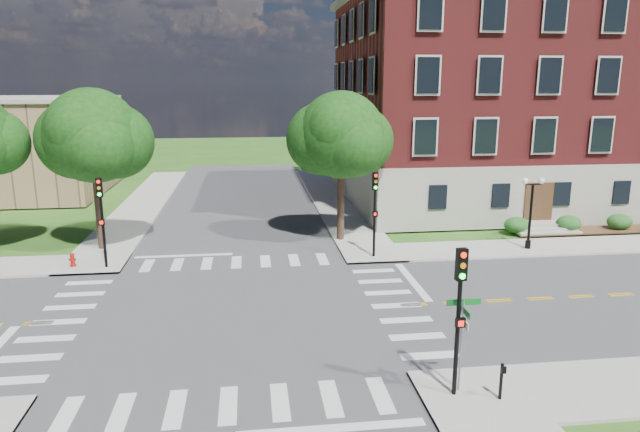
{
  "coord_description": "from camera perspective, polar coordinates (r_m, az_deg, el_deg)",
  "views": [
    {
      "loc": [
        0.85,
        -23.19,
        9.75
      ],
      "look_at": [
        4.3,
        4.3,
        3.2
      ],
      "focal_mm": 32.0,
      "sensor_mm": 36.0,
      "label": 1
    }
  ],
  "objects": [
    {
      "name": "tree_c",
      "position": [
        35.09,
        -21.81,
        7.45
      ],
      "size": [
        5.37,
        5.37,
        9.33
      ],
      "color": "#312218",
      "rests_on": "ground"
    },
    {
      "name": "road_ew",
      "position": [
        25.17,
        -8.65,
        -9.64
      ],
      "size": [
        90.0,
        12.0,
        0.01
      ],
      "primitive_type": "cube",
      "color": "#3D3D3F",
      "rests_on": "ground"
    },
    {
      "name": "road_ns",
      "position": [
        25.17,
        -8.65,
        -9.63
      ],
      "size": [
        12.0,
        90.0,
        0.01
      ],
      "primitive_type": "cube",
      "color": "#3D3D3F",
      "rests_on": "ground"
    },
    {
      "name": "tree_d",
      "position": [
        34.67,
        2.14,
        8.07
      ],
      "size": [
        5.26,
        5.26,
        9.13
      ],
      "color": "#312218",
      "rests_on": "ground"
    },
    {
      "name": "traffic_signal_nw",
      "position": [
        31.76,
        -21.01,
        0.48
      ],
      "size": [
        0.35,
        0.4,
        4.8
      ],
      "color": "black",
      "rests_on": "ground"
    },
    {
      "name": "sidewalk_nw",
      "position": [
        42.95,
        -29.13,
        -1.45
      ],
      "size": [
        34.0,
        34.0,
        0.12
      ],
      "color": "#9E9B93",
      "rests_on": "ground"
    },
    {
      "name": "stop_bar_east",
      "position": [
        29.06,
        9.22,
        -6.49
      ],
      "size": [
        0.4,
        5.5,
        0.0
      ],
      "primitive_type": "cube",
      "color": "silver",
      "rests_on": "ground"
    },
    {
      "name": "sidewalk_ne",
      "position": [
        42.33,
        13.12,
        -0.28
      ],
      "size": [
        34.0,
        34.0,
        0.12
      ],
      "color": "#9E9B93",
      "rests_on": "ground"
    },
    {
      "name": "street_sign_pole",
      "position": [
        18.63,
        14.05,
        -10.67
      ],
      "size": [
        1.1,
        1.1,
        3.1
      ],
      "color": "gray",
      "rests_on": "ground"
    },
    {
      "name": "ground",
      "position": [
        25.17,
        -8.65,
        -9.65
      ],
      "size": [
        160.0,
        160.0,
        0.0
      ],
      "primitive_type": "plane",
      "color": "#255A19",
      "rests_on": "ground"
    },
    {
      "name": "main_building",
      "position": [
        50.79,
        20.35,
        10.9
      ],
      "size": [
        30.6,
        22.4,
        16.5
      ],
      "color": "#9C998A",
      "rests_on": "ground"
    },
    {
      "name": "crosswalk_east",
      "position": [
        25.95,
        7.65,
        -8.9
      ],
      "size": [
        2.2,
        10.2,
        0.02
      ],
      "primitive_type": null,
      "color": "silver",
      "rests_on": "ground"
    },
    {
      "name": "fire_hydrant",
      "position": [
        33.23,
        -23.51,
        -4.07
      ],
      "size": [
        0.35,
        0.35,
        0.75
      ],
      "color": "maroon",
      "rests_on": "ground"
    },
    {
      "name": "traffic_signal_se",
      "position": [
        18.02,
        13.76,
        -8.47
      ],
      "size": [
        0.34,
        0.38,
        4.8
      ],
      "color": "black",
      "rests_on": "ground"
    },
    {
      "name": "traffic_signal_ne",
      "position": [
        31.69,
        5.51,
        1.28
      ],
      "size": [
        0.38,
        0.45,
        4.8
      ],
      "color": "black",
      "rests_on": "ground"
    },
    {
      "name": "push_button_post",
      "position": [
        19.12,
        17.7,
        -15.31
      ],
      "size": [
        0.14,
        0.21,
        1.2
      ],
      "color": "black",
      "rests_on": "ground"
    },
    {
      "name": "twin_lamp_west",
      "position": [
        35.41,
        20.35,
        0.68
      ],
      "size": [
        1.36,
        0.36,
        4.23
      ],
      "color": "black",
      "rests_on": "ground"
    }
  ]
}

